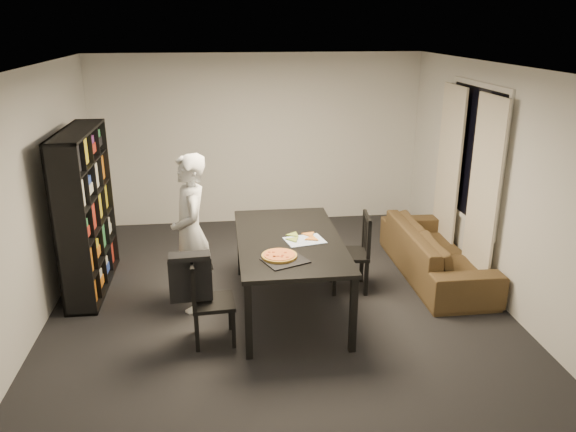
{
  "coord_description": "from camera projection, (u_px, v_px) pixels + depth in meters",
  "views": [
    {
      "loc": [
        -0.58,
        -5.76,
        3.04
      ],
      "look_at": [
        0.11,
        -0.11,
        1.05
      ],
      "focal_mm": 35.0,
      "sensor_mm": 36.0,
      "label": 1
    }
  ],
  "objects": [
    {
      "name": "room",
      "position": [
        276.0,
        191.0,
        6.04
      ],
      "size": [
        5.01,
        5.51,
        2.61
      ],
      "color": "black",
      "rests_on": "ground"
    },
    {
      "name": "window_pane",
      "position": [
        474.0,
        154.0,
        6.82
      ],
      "size": [
        0.02,
        1.4,
        1.6
      ],
      "primitive_type": "cube",
      "color": "black",
      "rests_on": "room"
    },
    {
      "name": "window_frame",
      "position": [
        474.0,
        154.0,
        6.82
      ],
      "size": [
        0.03,
        1.52,
        1.72
      ],
      "primitive_type": "cube",
      "color": "white",
      "rests_on": "room"
    },
    {
      "name": "curtain_left",
      "position": [
        483.0,
        194.0,
        6.44
      ],
      "size": [
        0.03,
        0.7,
        2.25
      ],
      "primitive_type": "cube",
      "color": "beige",
      "rests_on": "room"
    },
    {
      "name": "curtain_right",
      "position": [
        448.0,
        172.0,
        7.41
      ],
      "size": [
        0.03,
        0.7,
        2.25
      ],
      "primitive_type": "cube",
      "color": "beige",
      "rests_on": "room"
    },
    {
      "name": "bookshelf",
      "position": [
        86.0,
        212.0,
        6.47
      ],
      "size": [
        0.35,
        1.5,
        1.9
      ],
      "primitive_type": "cube",
      "color": "black",
      "rests_on": "room"
    },
    {
      "name": "dining_table",
      "position": [
        289.0,
        245.0,
        6.03
      ],
      "size": [
        1.11,
        1.99,
        0.83
      ],
      "color": "black",
      "rests_on": "room"
    },
    {
      "name": "chair_left",
      "position": [
        204.0,
        296.0,
        5.46
      ],
      "size": [
        0.44,
        0.44,
        0.88
      ],
      "rotation": [
        0.0,
        0.0,
        1.64
      ],
      "color": "black",
      "rests_on": "room"
    },
    {
      "name": "chair_right",
      "position": [
        357.0,
        247.0,
        6.56
      ],
      "size": [
        0.47,
        0.47,
        0.93
      ],
      "rotation": [
        0.0,
        0.0,
        -1.67
      ],
      "color": "black",
      "rests_on": "room"
    },
    {
      "name": "draped_jacket",
      "position": [
        190.0,
        276.0,
        5.37
      ],
      "size": [
        0.41,
        0.2,
        0.49
      ],
      "rotation": [
        0.0,
        0.0,
        1.64
      ],
      "color": "black",
      "rests_on": "chair_left"
    },
    {
      "name": "person",
      "position": [
        191.0,
        233.0,
        6.03
      ],
      "size": [
        0.51,
        0.69,
        1.74
      ],
      "primitive_type": "imported",
      "rotation": [
        0.0,
        0.0,
        -1.41
      ],
      "color": "silver",
      "rests_on": "room"
    },
    {
      "name": "baking_tray",
      "position": [
        285.0,
        261.0,
        5.44
      ],
      "size": [
        0.49,
        0.45,
        0.01
      ],
      "primitive_type": "cube",
      "rotation": [
        0.0,
        0.0,
        0.4
      ],
      "color": "black",
      "rests_on": "dining_table"
    },
    {
      "name": "pepperoni_pizza",
      "position": [
        279.0,
        256.0,
        5.5
      ],
      "size": [
        0.35,
        0.35,
        0.03
      ],
      "rotation": [
        0.0,
        0.0,
        -0.11
      ],
      "color": "#B08433",
      "rests_on": "dining_table"
    },
    {
      "name": "kitchen_towel",
      "position": [
        305.0,
        240.0,
        5.95
      ],
      "size": [
        0.46,
        0.38,
        0.01
      ],
      "primitive_type": "cube",
      "rotation": [
        0.0,
        0.0,
        0.22
      ],
      "color": "silver",
      "rests_on": "dining_table"
    },
    {
      "name": "pizza_slices",
      "position": [
        302.0,
        237.0,
        6.02
      ],
      "size": [
        0.46,
        0.43,
        0.01
      ],
      "primitive_type": null,
      "rotation": [
        0.0,
        0.0,
        -0.41
      ],
      "color": "gold",
      "rests_on": "dining_table"
    },
    {
      "name": "sofa",
      "position": [
        436.0,
        252.0,
        6.99
      ],
      "size": [
        0.83,
        2.12,
        0.62
      ],
      "primitive_type": "imported",
      "rotation": [
        0.0,
        0.0,
        1.57
      ],
      "color": "#43331B",
      "rests_on": "room"
    }
  ]
}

